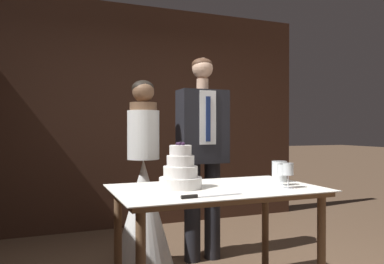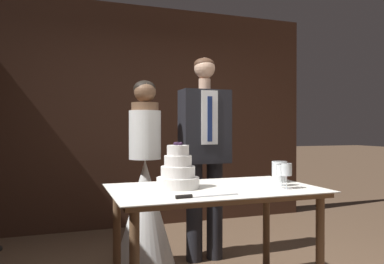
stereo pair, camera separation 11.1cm
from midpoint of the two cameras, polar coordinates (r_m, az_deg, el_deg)
The scene contains 9 objects.
wall_back at distance 4.77m, azimuth -7.31°, elevation 2.43°, with size 4.58×0.12×2.76m, color #382116.
cake_table at distance 2.59m, azimuth 4.59°, elevation -10.51°, with size 1.39×0.85×0.82m.
tiered_cake at distance 2.53m, azimuth -0.89°, elevation -6.13°, with size 0.29×0.29×0.31m.
cake_knife at distance 2.20m, azimuth 1.98°, elevation -9.75°, with size 0.40×0.04×0.02m.
wine_glass_near at distance 2.72m, azimuth 14.67°, elevation -5.81°, with size 0.07×0.07×0.15m.
wine_glass_middle at distance 2.59m, azimuth 15.40°, elevation -5.73°, with size 0.07×0.07×0.17m.
hurricane_candle at distance 2.90m, azimuth 14.26°, elevation -5.95°, with size 0.11×0.11×0.16m.
bride at distance 3.36m, azimuth -6.22°, elevation -10.12°, with size 0.54×0.54×1.64m.
groom at distance 3.48m, azimuth 2.84°, elevation -2.34°, with size 0.45×0.25×1.88m.
Camera 2 is at (-0.94, -2.33, 1.22)m, focal length 35.00 mm.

